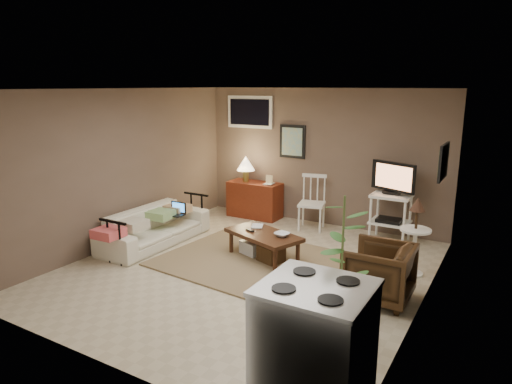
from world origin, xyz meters
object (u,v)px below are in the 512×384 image
Objects in this scene: red_console at (254,196)px; spindle_chair at (312,204)px; stove at (314,348)px; tv_stand at (391,200)px; coffee_table at (263,244)px; potted_plant at (342,264)px; armchair at (379,270)px; side_table at (416,227)px; sofa at (154,221)px.

spindle_chair is (1.25, -0.13, 0.04)m from red_console.
stove is (1.84, -4.18, 0.08)m from spindle_chair.
spindle_chair is at bearing -177.48° from tv_stand.
potted_plant reaches higher than coffee_table.
spindle_chair is 0.90× the size of stove.
red_console is at bearing 131.74° from potted_plant.
armchair is (3.00, -2.22, -0.03)m from red_console.
spindle_chair is at bearing 89.16° from coffee_table.
coffee_table is at bearing 126.62° from stove.
side_table is (1.95, -1.15, 0.21)m from spindle_chair.
armchair is (3.58, -0.14, -0.00)m from sofa.
tv_stand reaches higher than spindle_chair.
tv_stand reaches higher than armchair.
tv_stand is at bearing -1.69° from red_console.
spindle_chair is 1.27× the size of armchair.
armchair is at bearing -102.01° from side_table.
armchair is 1.12m from potted_plant.
sofa reaches higher than coffee_table.
spindle_chair is 2.27m from side_table.
armchair is (1.77, -0.42, 0.13)m from coffee_table.
potted_plant is (1.68, -1.45, 0.55)m from coffee_table.
potted_plant reaches higher than armchair.
stove is at bearing -54.43° from red_console.
spindle_chair is 0.64× the size of potted_plant.
spindle_chair is 4.57m from stove.
coffee_table is at bearing -81.36° from sofa.
potted_plant is at bearing -48.26° from red_console.
side_table is at bearing 14.92° from coffee_table.
tv_stand reaches higher than side_table.
red_console is 0.78× the size of potted_plant.
red_console is (0.58, 2.08, 0.03)m from sofa.
side_table reaches higher than spindle_chair.
red_console is 1.11× the size of stove.
potted_plant is at bearing -84.10° from tv_stand.
red_console reaches higher than armchair.
potted_plant is (0.33, -3.18, 0.11)m from tv_stand.
coffee_table is 1.83m from sofa.
stove is (1.86, -2.51, 0.28)m from coffee_table.
spindle_chair reaches higher than sofa.
armchair is at bearing 84.81° from potted_plant.
red_console reaches higher than spindle_chair.
potted_plant reaches higher than stove.
tv_stand is at bearing 117.34° from side_table.
spindle_chair is 3.55m from potted_plant.
spindle_chair reaches higher than coffee_table.
tv_stand is 1.23× the size of stove.
red_console reaches higher than coffee_table.
potted_plant reaches higher than side_table.
tv_stand is 0.86× the size of potted_plant.
sofa is 1.49× the size of tv_stand.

